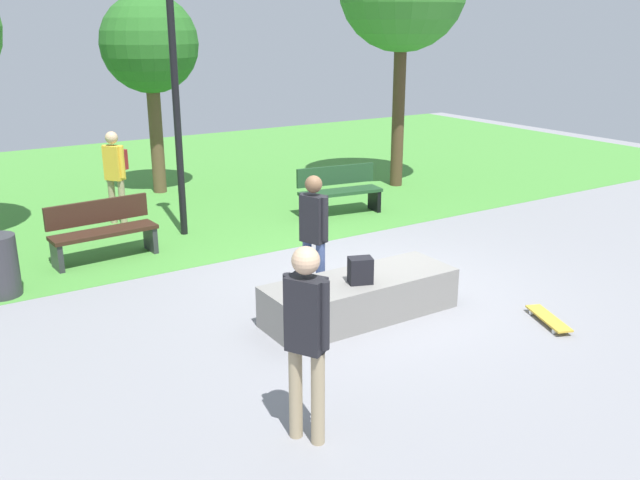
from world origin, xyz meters
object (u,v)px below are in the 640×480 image
object	(u,v)px
skater_watching	(314,229)
park_bench_center_lawn	(102,229)
skater_performing_trick	(306,330)
pedestrian_with_backpack	(115,169)
backpack_on_ledge	(360,270)
lamp_post	(174,65)
tree_leaning_ash	(150,46)
concrete_ledge	(360,297)
park_bench_far_right	(339,189)
skateboard_by_ledge	(548,318)

from	to	relation	value
skater_watching	park_bench_center_lawn	distance (m)	3.70
skater_performing_trick	pedestrian_with_backpack	world-z (taller)	skater_performing_trick
backpack_on_ledge	lamp_post	distance (m)	5.13
backpack_on_ledge	skater_performing_trick	size ratio (longest dim) A/B	0.18
park_bench_center_lawn	tree_leaning_ash	size ratio (longest dim) A/B	0.40
concrete_ledge	park_bench_far_right	world-z (taller)	park_bench_far_right
park_bench_center_lawn	skater_performing_trick	bearing A→B (deg)	-88.65
skater_performing_trick	concrete_ledge	bearing A→B (deg)	44.29
skater_watching	tree_leaning_ash	bearing A→B (deg)	86.71
skateboard_by_ledge	lamp_post	distance (m)	6.94
skater_performing_trick	tree_leaning_ash	size ratio (longest dim) A/B	0.44
backpack_on_ledge	park_bench_far_right	distance (m)	4.98
park_bench_far_right	concrete_ledge	bearing A→B (deg)	-120.83
backpack_on_ledge	tree_leaning_ash	xyz separation A→B (m)	(0.29, 7.81, 2.38)
skater_watching	pedestrian_with_backpack	world-z (taller)	pedestrian_with_backpack
backpack_on_ledge	tree_leaning_ash	distance (m)	8.17
backpack_on_ledge	park_bench_far_right	bearing A→B (deg)	-100.43
skateboard_by_ledge	concrete_ledge	bearing A→B (deg)	142.18
park_bench_far_right	tree_leaning_ash	xyz separation A→B (m)	(-2.28, 3.55, 2.58)
skater_performing_trick	pedestrian_with_backpack	bearing A→B (deg)	85.07
tree_leaning_ash	pedestrian_with_backpack	size ratio (longest dim) A/B	2.43
backpack_on_ledge	skater_watching	size ratio (longest dim) A/B	0.19
skater_watching	pedestrian_with_backpack	distance (m)	5.12
skater_watching	park_bench_far_right	distance (m)	4.34
tree_leaning_ash	lamp_post	world-z (taller)	lamp_post
skater_watching	park_bench_center_lawn	world-z (taller)	skater_watching
skater_watching	skater_performing_trick	bearing A→B (deg)	-123.16
concrete_ledge	park_bench_center_lawn	distance (m)	4.43
backpack_on_ledge	concrete_ledge	bearing A→B (deg)	-107.77
backpack_on_ledge	park_bench_far_right	size ratio (longest dim) A/B	0.19
concrete_ledge	skater_performing_trick	world-z (taller)	skater_performing_trick
skateboard_by_ledge	pedestrian_with_backpack	bearing A→B (deg)	113.42
skateboard_by_ledge	park_bench_far_right	bearing A→B (deg)	83.38
skater_performing_trick	park_bench_far_right	world-z (taller)	skater_performing_trick
skateboard_by_ledge	park_bench_center_lawn	bearing A→B (deg)	126.22
tree_leaning_ash	pedestrian_with_backpack	xyz separation A→B (m)	(-1.46, -1.92, -2.05)
park_bench_center_lawn	lamp_post	size ratio (longest dim) A/B	0.34
skater_performing_trick	park_bench_far_right	distance (m)	7.47
skateboard_by_ledge	lamp_post	bearing A→B (deg)	111.83
tree_leaning_ash	skater_watching	bearing A→B (deg)	-93.29
backpack_on_ledge	lamp_post	bearing A→B (deg)	-63.97
skater_watching	pedestrian_with_backpack	xyz separation A→B (m)	(-1.06, 5.00, 0.03)
skater_watching	lamp_post	xyz separation A→B (m)	(-0.32, 3.74, 1.88)
lamp_post	concrete_ledge	bearing A→B (deg)	-83.09
tree_leaning_ash	park_bench_far_right	bearing A→B (deg)	-57.31
concrete_ledge	backpack_on_ledge	distance (m)	0.45
skateboard_by_ledge	park_bench_center_lawn	xyz separation A→B (m)	(-3.90, 5.32, 0.42)
tree_leaning_ash	lamp_post	distance (m)	3.28
park_bench_center_lawn	park_bench_far_right	bearing A→B (deg)	2.66
skater_performing_trick	skateboard_by_ledge	distance (m)	3.92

